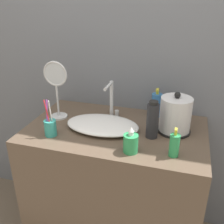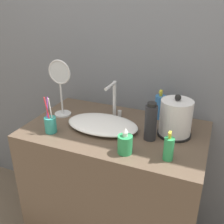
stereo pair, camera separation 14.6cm
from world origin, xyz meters
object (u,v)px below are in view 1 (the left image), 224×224
at_px(mouthwash_bottle, 152,120).
at_px(faucet, 111,98).
at_px(toothbrush_cup, 50,127).
at_px(electric_kettle, 175,116).
at_px(lotion_bottle, 157,105).
at_px(shampoo_bottle, 131,143).
at_px(vanity_mirror, 56,86).
at_px(hand_cream_bottle, 174,145).

bearing_deg(mouthwash_bottle, faucet, 146.97).
xyz_separation_m(faucet, toothbrush_cup, (-0.25, -0.32, -0.08)).
height_order(faucet, electric_kettle, electric_kettle).
xyz_separation_m(faucet, lotion_bottle, (0.26, 0.09, -0.05)).
height_order(electric_kettle, shampoo_bottle, electric_kettle).
bearing_deg(toothbrush_cup, shampoo_bottle, -4.55).
xyz_separation_m(electric_kettle, shampoo_bottle, (-0.19, -0.27, -0.04)).
distance_m(faucet, toothbrush_cup, 0.41).
bearing_deg(lotion_bottle, vanity_mirror, -161.86).
xyz_separation_m(toothbrush_cup, mouthwash_bottle, (0.53, 0.14, 0.05)).
distance_m(electric_kettle, toothbrush_cup, 0.68).
bearing_deg(hand_cream_bottle, vanity_mirror, 162.12).
bearing_deg(faucet, shampoo_bottle, -60.31).
bearing_deg(toothbrush_cup, lotion_bottle, 38.61).
xyz_separation_m(electric_kettle, mouthwash_bottle, (-0.11, -0.10, 0.01)).
height_order(shampoo_bottle, vanity_mirror, vanity_mirror).
xyz_separation_m(shampoo_bottle, vanity_mirror, (-0.51, 0.26, 0.15)).
relative_size(shampoo_bottle, mouthwash_bottle, 0.66).
height_order(mouthwash_bottle, hand_cream_bottle, mouthwash_bottle).
distance_m(electric_kettle, mouthwash_bottle, 0.15).
height_order(toothbrush_cup, lotion_bottle, toothbrush_cup).
distance_m(toothbrush_cup, shampoo_bottle, 0.45).
bearing_deg(faucet, mouthwash_bottle, -33.03).
distance_m(hand_cream_bottle, vanity_mirror, 0.77).
bearing_deg(faucet, lotion_bottle, 18.90).
xyz_separation_m(shampoo_bottle, hand_cream_bottle, (0.20, 0.02, 0.01)).
bearing_deg(toothbrush_cup, vanity_mirror, 106.22).
distance_m(toothbrush_cup, mouthwash_bottle, 0.55).
bearing_deg(mouthwash_bottle, toothbrush_cup, -165.31).
bearing_deg(lotion_bottle, hand_cream_bottle, -71.43).
bearing_deg(shampoo_bottle, faucet, 119.69).
distance_m(shampoo_bottle, hand_cream_bottle, 0.20).
height_order(lotion_bottle, shampoo_bottle, lotion_bottle).
relative_size(toothbrush_cup, vanity_mirror, 0.59).
relative_size(mouthwash_bottle, vanity_mirror, 0.59).
bearing_deg(electric_kettle, faucet, 167.84).
distance_m(toothbrush_cup, hand_cream_bottle, 0.65).
bearing_deg(vanity_mirror, electric_kettle, 1.21).
relative_size(toothbrush_cup, lotion_bottle, 1.15).
bearing_deg(shampoo_bottle, mouthwash_bottle, 66.40).
height_order(electric_kettle, hand_cream_bottle, electric_kettle).
relative_size(lotion_bottle, vanity_mirror, 0.52).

